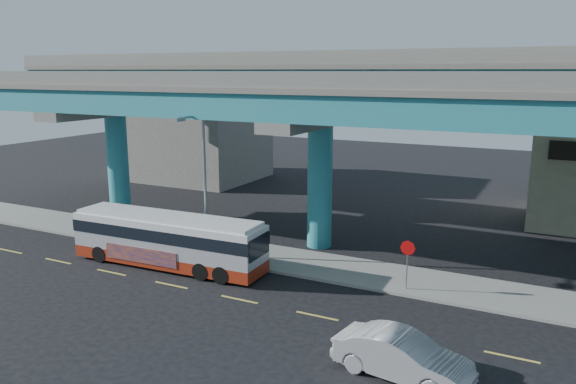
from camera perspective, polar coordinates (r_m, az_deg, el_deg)
The scene contains 10 objects.
ground at distance 27.17m, azimuth -4.63°, elevation -10.61°, with size 120.00×120.00×0.00m, color black.
sidewalk at distance 31.64m, azimuth 0.61°, elevation -7.06°, with size 70.00×4.00×0.15m, color gray.
lane_markings at distance 26.94m, azimuth -4.97°, elevation -10.82°, with size 58.00×0.12×0.01m.
viaduct at distance 33.17m, azimuth 3.44°, elevation 9.81°, with size 52.00×12.40×11.70m.
building_concrete at distance 56.48m, azimuth -9.37°, elevation 5.94°, with size 12.00×10.00×9.00m, color gray.
transit_bus at distance 31.34m, azimuth -12.09°, elevation -4.64°, with size 11.35×2.85×2.89m.
sedan at distance 20.74m, azimuth 11.52°, elevation -16.02°, with size 5.06×2.39×1.60m, color #A0A0A5.
parked_car at distance 35.96m, azimuth -11.84°, elevation -3.77°, with size 3.82×1.82×1.26m, color #2A2A2E.
street_lamp at distance 31.00m, azimuth -9.10°, elevation 2.66°, with size 0.50×2.65×8.22m.
stop_sign at distance 27.66m, azimuth 12.05°, elevation -6.22°, with size 0.74×0.08×2.45m.
Camera 1 is at (13.20, -21.29, 10.53)m, focal length 35.00 mm.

